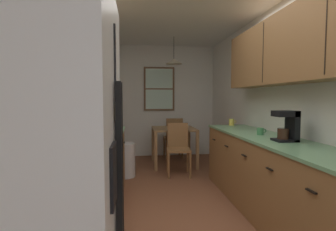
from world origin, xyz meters
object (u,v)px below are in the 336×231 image
Objects in this scene: refrigerator at (28,209)px; trash_bin at (125,160)px; storage_canister at (80,137)px; table_serving_bowl at (175,126)px; mug_spare at (260,131)px; coffee_maker at (288,125)px; dining_table at (174,134)px; stove_range at (66,226)px; mug_by_coffeemaker at (232,122)px; dining_chair_near at (178,146)px; dining_chair_far at (174,136)px; microwave_over_range at (43,53)px.

trash_bin is (0.25, 3.31, -0.60)m from refrigerator.
table_serving_bowl is (1.26, 2.79, -0.22)m from storage_canister.
coffee_maker is at bearing -83.46° from mug_spare.
dining_table is 1.46× the size of trash_bin.
refrigerator is at bearing -86.17° from stove_range.
storage_canister is 1.67× the size of mug_by_coffeemaker.
dining_table is 0.17m from table_serving_bowl.
mug_spare is (0.75, -2.12, 0.32)m from dining_table.
dining_chair_near reaches higher than table_serving_bowl.
refrigerator is 4.21m from table_serving_bowl.
mug_spare is (1.68, -1.46, 0.65)m from trash_bin.
stove_range is 3.50m from dining_table.
dining_chair_far is 2.86m from mug_spare.
dining_table is at bearing 88.93° from dining_chair_near.
mug_spare reaches higher than dining_chair_near.
coffee_maker reaches higher than mug_by_coffeemaker.
mug_by_coffeemaker reaches higher than dining_chair_near.
stove_range is 1.22× the size of dining_chair_near.
storage_canister is 2.04m from coffee_maker.
mug_spare reaches higher than dining_chair_far.
dining_chair_near is 7.34× the size of mug_by_coffeemaker.
table_serving_bowl is at bearing 125.04° from mug_by_coffeemaker.
dining_chair_near is at bearing 153.05° from mug_by_coffeemaker.
microwave_over_range reaches higher than refrigerator.
microwave_over_range is 0.84m from storage_canister.
refrigerator is 1.03m from microwave_over_range.
table_serving_bowl is (0.03, 0.06, 0.15)m from dining_table.
mug_by_coffeemaker is at bearing -54.96° from table_serving_bowl.
mug_spare is (0.66, -2.75, 0.44)m from dining_chair_far.
mug_spare is (-0.05, -1.08, -0.01)m from mug_by_coffeemaker.
storage_canister reaches higher than stove_range.
table_serving_bowl is (0.04, 0.69, 0.28)m from dining_chair_near.
trash_bin is (-0.93, -0.66, -0.34)m from dining_table.
trash_bin is 1.30m from table_serving_bowl.
table_serving_bowl is (1.25, 3.33, 0.31)m from stove_range.
mug_by_coffeemaker is (2.03, 1.68, -0.05)m from storage_canister.
coffee_maker reaches higher than stove_range.
table_serving_bowl is at bearing 37.00° from trash_bin.
coffee_maker is 1.44× the size of table_serving_bowl.
stove_range is 1.73× the size of microwave_over_range.
stove_range is at bearing -89.42° from storage_canister.
mug_by_coffeemaker reaches higher than table_serving_bowl.
mug_by_coffeemaker is at bearing 47.72° from stove_range.
dining_chair_near is at bearing -94.68° from dining_chair_far.
dining_table is 1.19m from trash_bin.
trash_bin is 2.32m from mug_spare.
storage_canister is at bearing -120.21° from dining_chair_near.
mug_spare is at bearing 30.27° from stove_range.
coffee_maker is 2.78m from table_serving_bowl.
storage_canister is (-0.05, 1.24, 0.11)m from refrigerator.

